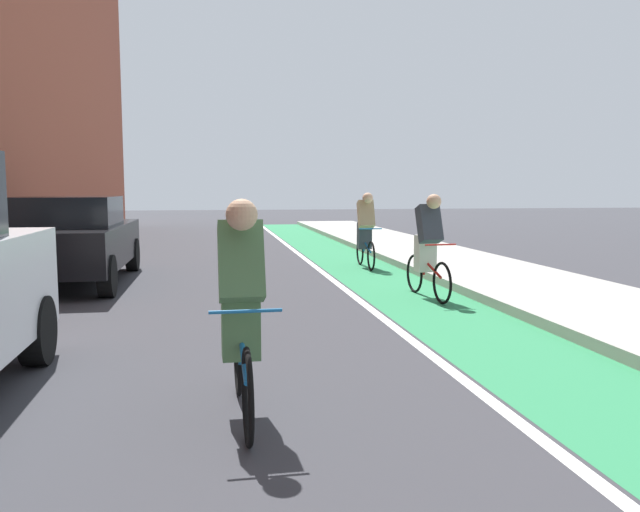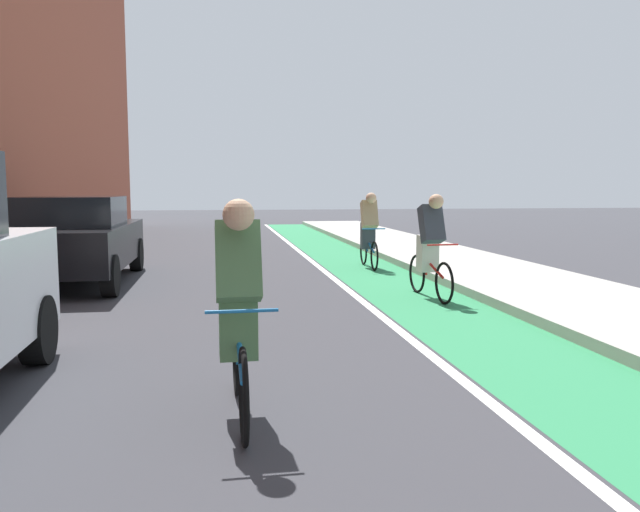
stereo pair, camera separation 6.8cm
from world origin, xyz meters
name	(u,v)px [view 2 (the right image)]	position (x,y,z in m)	size (l,w,h in m)	color
ground_plane	(228,309)	(0.00, 14.27, 0.00)	(80.37, 80.37, 0.00)	#38383D
bike_lane_paint	(390,283)	(2.88, 16.27, 0.00)	(1.60, 36.53, 0.00)	#2D8451
lane_divider_stripe	(341,284)	(1.98, 16.27, 0.00)	(0.12, 36.53, 0.00)	white
sidewalk_right	(502,276)	(4.99, 16.27, 0.07)	(2.62, 36.53, 0.14)	#A8A59E
parked_sedan_black	(74,239)	(-2.63, 17.07, 0.78)	(1.91, 4.29, 1.53)	black
cyclist_mid	(239,308)	(0.02, 10.04, 0.81)	(0.48, 1.70, 1.61)	black
cyclist_trailing	(430,246)	(3.05, 14.66, 0.80)	(0.48, 1.67, 1.59)	black
cyclist_far	(369,230)	(2.99, 18.43, 0.80)	(0.48, 1.65, 1.58)	black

